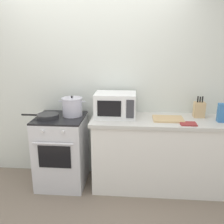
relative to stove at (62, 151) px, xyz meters
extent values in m
plane|color=#7A6B5B|center=(0.35, -0.60, -0.46)|extent=(10.00, 10.00, 0.00)
cube|color=silver|center=(0.65, 0.37, 0.79)|extent=(4.40, 0.10, 2.50)
cube|color=white|center=(1.25, 0.02, -0.02)|extent=(1.64, 0.56, 0.88)
cube|color=beige|center=(1.25, 0.02, 0.44)|extent=(1.70, 0.60, 0.04)
cube|color=silver|center=(0.00, 0.00, -0.01)|extent=(0.60, 0.60, 0.90)
cube|color=black|center=(0.00, 0.00, 0.45)|extent=(0.60, 0.60, 0.02)
cube|color=black|center=(0.00, -0.30, 0.06)|extent=(0.39, 0.01, 0.28)
cylinder|color=silver|center=(0.00, -0.33, 0.24)|extent=(0.48, 0.02, 0.02)
cylinder|color=silver|center=(-0.12, -0.31, 0.38)|extent=(0.04, 0.02, 0.04)
cylinder|color=silver|center=(0.12, -0.31, 0.38)|extent=(0.04, 0.02, 0.04)
cylinder|color=silver|center=(0.15, 0.08, 0.57)|extent=(0.25, 0.25, 0.22)
cylinder|color=silver|center=(0.15, 0.08, 0.68)|extent=(0.26, 0.26, 0.01)
sphere|color=black|center=(0.15, 0.08, 0.70)|extent=(0.03, 0.03, 0.03)
cylinder|color=silver|center=(0.00, 0.08, 0.64)|extent=(0.05, 0.01, 0.01)
cylinder|color=silver|center=(0.29, 0.08, 0.64)|extent=(0.05, 0.01, 0.01)
cylinder|color=#28282B|center=(-0.13, -0.05, 0.48)|extent=(0.26, 0.26, 0.05)
cylinder|color=black|center=(-0.36, -0.05, 0.49)|extent=(0.20, 0.02, 0.02)
cube|color=white|center=(0.69, 0.08, 0.61)|extent=(0.50, 0.36, 0.30)
cube|color=black|center=(0.63, -0.10, 0.61)|extent=(0.28, 0.01, 0.19)
cube|color=#38383D|center=(0.87, -0.10, 0.61)|extent=(0.09, 0.01, 0.22)
cube|color=tan|center=(1.33, 0.00, 0.47)|extent=(0.36, 0.26, 0.02)
cube|color=tan|center=(1.72, 0.14, 0.55)|extent=(0.13, 0.10, 0.19)
cylinder|color=black|center=(1.70, 0.14, 0.69)|extent=(0.02, 0.02, 0.07)
cylinder|color=black|center=(1.72, 0.14, 0.68)|extent=(0.02, 0.02, 0.07)
cylinder|color=black|center=(1.75, 0.14, 0.69)|extent=(0.02, 0.02, 0.07)
cube|color=teal|center=(1.94, -0.03, 0.57)|extent=(0.08, 0.08, 0.22)
cube|color=#993333|center=(1.54, -0.16, 0.47)|extent=(0.18, 0.14, 0.02)
camera|label=1|loc=(0.90, -2.95, 1.40)|focal=40.64mm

